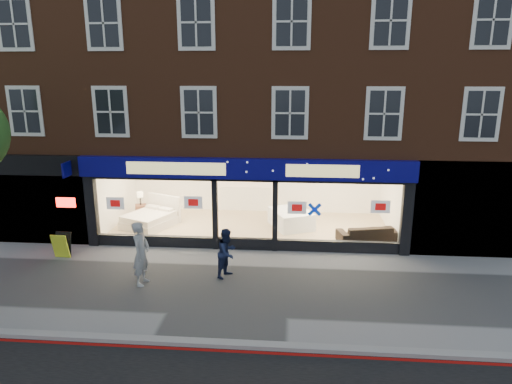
# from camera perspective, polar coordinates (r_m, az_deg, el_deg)

# --- Properties ---
(ground) EXTENTS (120.00, 120.00, 0.00)m
(ground) POSITION_cam_1_polar(r_m,az_deg,el_deg) (13.56, -2.76, -11.92)
(ground) COLOR gray
(ground) RESTS_ON ground
(kerb_line) EXTENTS (60.00, 0.10, 0.01)m
(kerb_line) POSITION_cam_1_polar(r_m,az_deg,el_deg) (10.90, -5.00, -19.14)
(kerb_line) COLOR #8C0A07
(kerb_line) RESTS_ON ground
(kerb_stone) EXTENTS (60.00, 0.25, 0.12)m
(kerb_stone) POSITION_cam_1_polar(r_m,az_deg,el_deg) (11.03, -4.82, -18.34)
(kerb_stone) COLOR gray
(kerb_stone) RESTS_ON ground
(showroom_floor) EXTENTS (11.00, 4.50, 0.10)m
(showroom_floor) POSITION_cam_1_polar(r_m,az_deg,el_deg) (18.35, -0.63, -4.46)
(showroom_floor) COLOR tan
(showroom_floor) RESTS_ON ground
(building) EXTENTS (19.00, 8.26, 10.30)m
(building) POSITION_cam_1_polar(r_m,az_deg,el_deg) (19.03, -0.25, 16.49)
(building) COLOR brown
(building) RESTS_ON ground
(display_bed) EXTENTS (2.25, 2.43, 1.09)m
(display_bed) POSITION_cam_1_polar(r_m,az_deg,el_deg) (18.80, -12.98, -3.22)
(display_bed) COLOR silver
(display_bed) RESTS_ON showroom_floor
(bedside_table) EXTENTS (0.57, 0.57, 0.55)m
(bedside_table) POSITION_cam_1_polar(r_m,az_deg,el_deg) (19.99, -14.16, -2.32)
(bedside_table) COLOR brown
(bedside_table) RESTS_ON showroom_floor
(mattress_stack) EXTENTS (1.93, 2.12, 0.68)m
(mattress_stack) POSITION_cam_1_polar(r_m,az_deg,el_deg) (18.25, 4.41, -3.33)
(mattress_stack) COLOR white
(mattress_stack) RESTS_ON showroom_floor
(sofa) EXTENTS (2.29, 1.31, 0.63)m
(sofa) POSITION_cam_1_polar(r_m,az_deg,el_deg) (17.11, 13.76, -5.05)
(sofa) COLOR black
(sofa) RESTS_ON showroom_floor
(a_board) EXTENTS (0.58, 0.40, 0.86)m
(a_board) POSITION_cam_1_polar(r_m,az_deg,el_deg) (16.81, -23.11, -6.14)
(a_board) COLOR yellow
(a_board) RESTS_ON ground
(pedestrian_grey) EXTENTS (0.54, 0.75, 1.92)m
(pedestrian_grey) POSITION_cam_1_polar(r_m,az_deg,el_deg) (13.84, -14.17, -7.45)
(pedestrian_grey) COLOR #9A9DA1
(pedestrian_grey) RESTS_ON ground
(pedestrian_blue) EXTENTS (0.86, 0.93, 1.53)m
(pedestrian_blue) POSITION_cam_1_polar(r_m,az_deg,el_deg) (14.00, -3.62, -7.59)
(pedestrian_blue) COLOR #161E3F
(pedestrian_blue) RESTS_ON ground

